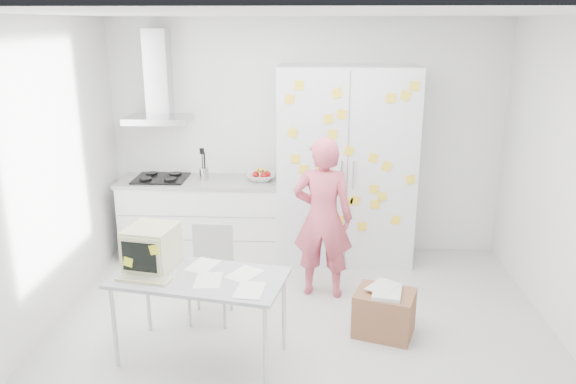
{
  "coord_description": "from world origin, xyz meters",
  "views": [
    {
      "loc": [
        0.1,
        -4.4,
        2.63
      ],
      "look_at": [
        -0.15,
        0.75,
        1.07
      ],
      "focal_mm": 35.0,
      "sensor_mm": 36.0,
      "label": 1
    }
  ],
  "objects_px": {
    "person": "(323,218)",
    "chair": "(211,267)",
    "cardboard_box": "(384,312)",
    "desk": "(168,261)"
  },
  "relations": [
    {
      "from": "person",
      "to": "chair",
      "type": "xyz_separation_m",
      "value": [
        -1.02,
        -0.49,
        -0.32
      ]
    },
    {
      "from": "cardboard_box",
      "to": "chair",
      "type": "bearing_deg",
      "value": 170.87
    },
    {
      "from": "chair",
      "to": "desk",
      "type": "bearing_deg",
      "value": -108.02
    },
    {
      "from": "person",
      "to": "cardboard_box",
      "type": "relative_size",
      "value": 2.72
    },
    {
      "from": "person",
      "to": "chair",
      "type": "relative_size",
      "value": 1.86
    },
    {
      "from": "cardboard_box",
      "to": "person",
      "type": "bearing_deg",
      "value": 125.97
    },
    {
      "from": "desk",
      "to": "cardboard_box",
      "type": "bearing_deg",
      "value": 22.07
    },
    {
      "from": "desk",
      "to": "cardboard_box",
      "type": "relative_size",
      "value": 2.44
    },
    {
      "from": "desk",
      "to": "chair",
      "type": "bearing_deg",
      "value": 80.68
    },
    {
      "from": "person",
      "to": "desk",
      "type": "relative_size",
      "value": 1.12
    }
  ]
}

